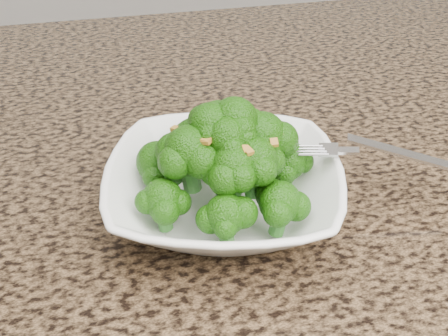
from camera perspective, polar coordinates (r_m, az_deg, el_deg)
name	(u,v)px	position (r m, az deg, el deg)	size (l,w,h in m)	color
granite_counter	(270,175)	(0.60, 4.71, -0.75)	(1.64, 1.04, 0.03)	brown
bowl	(224,190)	(0.51, 0.00, -2.25)	(0.21, 0.21, 0.05)	white
broccoli_pile	(224,129)	(0.48, 0.00, 3.97)	(0.19, 0.19, 0.07)	#20610B
garlic_topping	(224,85)	(0.46, 0.00, 8.39)	(0.11, 0.11, 0.01)	#C0892E
fork	(351,150)	(0.52, 12.79, 1.76)	(0.17, 0.03, 0.01)	silver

